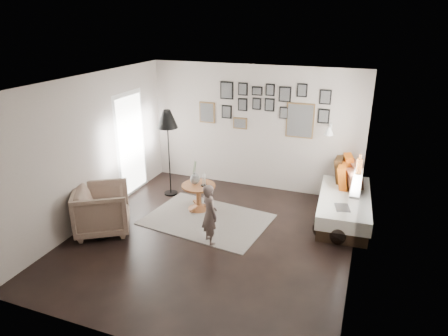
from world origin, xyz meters
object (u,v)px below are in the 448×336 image
at_px(magazine_basket, 101,224).
at_px(demijohn_small, 338,236).
at_px(vase, 195,177).
at_px(demijohn_large, 322,228).
at_px(daybed, 345,200).
at_px(armchair, 102,209).
at_px(floor_lamp, 167,122).
at_px(pedestal_table, 199,198).
at_px(child, 210,214).

distance_m(magazine_basket, demijohn_small, 3.94).
bearing_deg(vase, demijohn_small, -7.98).
relative_size(magazine_basket, demijohn_large, 0.95).
xyz_separation_m(daybed, demijohn_small, (-0.00, -1.06, -0.16)).
height_order(vase, daybed, daybed).
xyz_separation_m(armchair, demijohn_large, (3.56, 1.10, -0.23)).
bearing_deg(floor_lamp, demijohn_large, -11.86).
bearing_deg(vase, floor_lamp, 151.55).
distance_m(pedestal_table, magazine_basket, 1.87).
xyz_separation_m(magazine_basket, child, (1.81, 0.44, 0.31)).
bearing_deg(child, demijohn_small, -118.20).
distance_m(demijohn_large, child, 1.90).
bearing_deg(floor_lamp, vase, -28.45).
relative_size(armchair, child, 0.87).
bearing_deg(daybed, armchair, -155.56).
bearing_deg(pedestal_table, demijohn_small, -7.80).
bearing_deg(floor_lamp, daybed, 4.47).
bearing_deg(daybed, floor_lamp, -179.05).
height_order(armchair, demijohn_large, armchair).
height_order(pedestal_table, demijohn_large, pedestal_table).
height_order(magazine_basket, demijohn_large, demijohn_large).
bearing_deg(armchair, child, -113.63).
distance_m(vase, floor_lamp, 1.24).
distance_m(pedestal_table, vase, 0.42).
bearing_deg(magazine_basket, child, 13.70).
xyz_separation_m(magazine_basket, demijohn_small, (3.78, 1.12, -0.05)).
bearing_deg(pedestal_table, daybed, 14.89).
relative_size(demijohn_small, child, 0.40).
relative_size(daybed, magazine_basket, 4.95).
distance_m(armchair, floor_lamp, 2.13).
bearing_deg(floor_lamp, pedestal_table, -27.20).
relative_size(daybed, floor_lamp, 1.20).
relative_size(magazine_basket, demijohn_small, 1.04).
bearing_deg(demijohn_large, child, -154.67).
relative_size(armchair, floor_lamp, 0.50).
relative_size(armchair, demijohn_large, 1.96).
height_order(vase, demijohn_small, vase).
height_order(floor_lamp, magazine_basket, floor_lamp).
bearing_deg(demijohn_small, child, -160.94).
distance_m(vase, child, 1.30).
height_order(pedestal_table, child, child).
bearing_deg(vase, daybed, 14.08).
xyz_separation_m(vase, child, (0.74, -1.06, -0.13)).
distance_m(daybed, armchair, 4.35).
bearing_deg(demijohn_large, armchair, -162.88).
distance_m(pedestal_table, child, 1.27).
bearing_deg(child, magazine_basket, 56.44).
bearing_deg(armchair, demijohn_small, -108.33).
relative_size(vase, child, 0.44).
xyz_separation_m(floor_lamp, demijohn_large, (3.19, -0.67, -1.36)).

